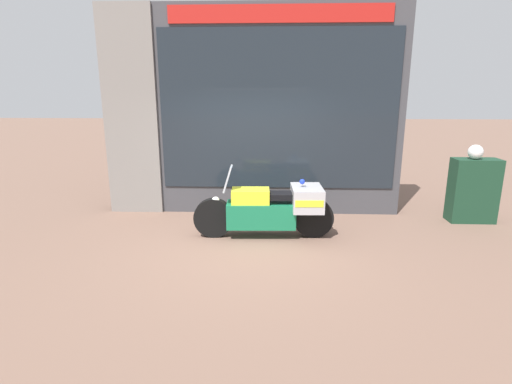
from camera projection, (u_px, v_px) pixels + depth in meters
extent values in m
plane|color=#7A5B4C|center=(247.00, 246.00, 6.49)|extent=(60.00, 60.00, 0.00)
cube|color=#424247|center=(253.00, 113.00, 7.92)|extent=(5.88, 0.40, 4.04)
cube|color=gray|center=(134.00, 112.00, 8.05)|extent=(1.07, 0.55, 4.04)
cube|color=#1E262D|center=(278.00, 111.00, 7.68)|extent=(4.58, 0.02, 3.04)
cube|color=red|center=(280.00, 13.00, 7.25)|extent=(4.12, 0.03, 0.32)
cube|color=slate|center=(275.00, 197.00, 8.35)|extent=(4.36, 0.30, 0.55)
cube|color=silver|center=(276.00, 156.00, 8.27)|extent=(4.36, 0.02, 1.21)
cube|color=beige|center=(276.00, 127.00, 7.98)|extent=(4.36, 0.30, 0.02)
cube|color=#C68E19|center=(200.00, 125.00, 8.04)|extent=(0.18, 0.04, 0.06)
cube|color=#B7B2A8|center=(251.00, 125.00, 8.00)|extent=(0.18, 0.04, 0.06)
cube|color=navy|center=(302.00, 125.00, 7.95)|extent=(0.18, 0.04, 0.06)
cube|color=maroon|center=(353.00, 125.00, 7.91)|extent=(0.18, 0.04, 0.06)
cube|color=#2D8E42|center=(226.00, 179.00, 8.22)|extent=(0.19, 0.02, 0.27)
cube|color=white|center=(325.00, 180.00, 8.14)|extent=(0.19, 0.03, 0.27)
cylinder|color=black|center=(214.00, 218.00, 6.81)|extent=(0.68, 0.17, 0.68)
cylinder|color=black|center=(313.00, 218.00, 6.80)|extent=(0.68, 0.17, 0.68)
cube|color=#19754C|center=(261.00, 215.00, 6.79)|extent=(1.17, 0.49, 0.43)
cube|color=yellow|center=(251.00, 197.00, 6.71)|extent=(0.65, 0.42, 0.26)
cube|color=black|center=(277.00, 196.00, 6.71)|extent=(0.69, 0.36, 0.10)
cube|color=#B7B7BC|center=(307.00, 198.00, 6.71)|extent=(0.53, 0.75, 0.38)
cube|color=yellow|center=(307.00, 198.00, 6.71)|extent=(0.48, 0.75, 0.11)
cube|color=#B2BCC6|center=(228.00, 179.00, 6.64)|extent=(0.17, 0.31, 0.43)
sphere|color=white|center=(216.00, 201.00, 6.73)|extent=(0.14, 0.14, 0.14)
sphere|color=blue|center=(302.00, 182.00, 6.64)|extent=(0.09, 0.09, 0.09)
cube|color=#193D28|center=(473.00, 191.00, 7.56)|extent=(0.84, 0.40, 1.22)
sphere|color=white|center=(476.00, 152.00, 7.34)|extent=(0.27, 0.27, 0.27)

